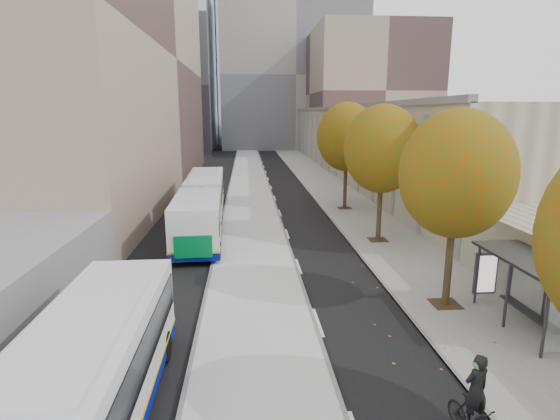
{
  "coord_description": "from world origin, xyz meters",
  "views": [
    {
      "loc": [
        -4.17,
        -2.5,
        7.45
      ],
      "look_at": [
        -2.44,
        19.78,
        2.5
      ],
      "focal_mm": 28.0,
      "sensor_mm": 36.0,
      "label": 1
    }
  ],
  "objects": [
    {
      "name": "bus_far",
      "position": [
        -7.14,
        26.82,
        1.6
      ],
      "size": [
        3.23,
        17.6,
        2.92
      ],
      "rotation": [
        0.0,
        0.0,
        0.04
      ],
      "color": "silver",
      "rests_on": "ground"
    },
    {
      "name": "tree_e",
      "position": [
        3.6,
        31.0,
        5.69
      ],
      "size": [
        4.6,
        4.6,
        7.92
      ],
      "color": "black",
      "rests_on": "sidewalk"
    },
    {
      "name": "bus_shelter",
      "position": [
        5.69,
        10.96,
        2.19
      ],
      "size": [
        1.9,
        4.4,
        2.53
      ],
      "color": "#383A3F",
      "rests_on": "sidewalk"
    },
    {
      "name": "building_midrise",
      "position": [
        -22.5,
        41.0,
        12.5
      ],
      "size": [
        24.0,
        46.0,
        25.0
      ],
      "primitive_type": "cube",
      "color": "gray",
      "rests_on": "ground"
    },
    {
      "name": "bus_platform",
      "position": [
        -3.88,
        35.0,
        0.07
      ],
      "size": [
        4.25,
        150.0,
        0.15
      ],
      "primitive_type": "cube",
      "color": "silver",
      "rests_on": "ground"
    },
    {
      "name": "distant_car",
      "position": [
        -8.07,
        45.56,
        0.7
      ],
      "size": [
        2.73,
        4.43,
        1.41
      ],
      "primitive_type": "imported",
      "rotation": [
        0.0,
        0.0,
        -0.28
      ],
      "color": "white",
      "rests_on": "ground"
    },
    {
      "name": "tree_d",
      "position": [
        3.6,
        22.0,
        5.47
      ],
      "size": [
        4.4,
        4.4,
        7.6
      ],
      "color": "black",
      "rests_on": "sidewalk"
    },
    {
      "name": "cyclist",
      "position": [
        0.95,
        5.9,
        0.82
      ],
      "size": [
        0.86,
        1.78,
        2.2
      ],
      "rotation": [
        0.0,
        0.0,
        0.23
      ],
      "color": "black",
      "rests_on": "ground"
    },
    {
      "name": "sidewalk",
      "position": [
        4.12,
        35.0,
        0.04
      ],
      "size": [
        4.75,
        150.0,
        0.08
      ],
      "primitive_type": "cube",
      "color": "gray",
      "rests_on": "ground"
    },
    {
      "name": "tree_c",
      "position": [
        3.6,
        13.0,
        5.25
      ],
      "size": [
        4.2,
        4.2,
        7.28
      ],
      "color": "black",
      "rests_on": "sidewalk"
    },
    {
      "name": "building_tan",
      "position": [
        15.5,
        64.0,
        4.0
      ],
      "size": [
        18.0,
        92.0,
        8.0
      ],
      "primitive_type": "cube",
      "color": "gray",
      "rests_on": "ground"
    },
    {
      "name": "building_far_block",
      "position": [
        6.0,
        96.0,
        15.0
      ],
      "size": [
        30.0,
        18.0,
        30.0
      ],
      "primitive_type": "cube",
      "color": "gray",
      "rests_on": "ground"
    }
  ]
}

